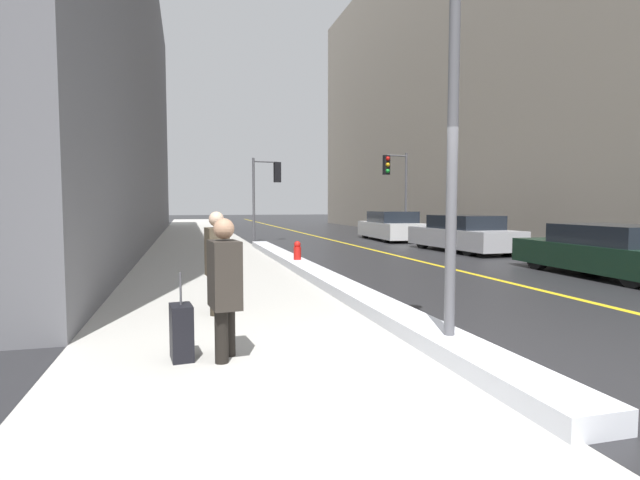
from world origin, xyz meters
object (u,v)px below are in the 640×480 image
parked_car_silver (463,234)px  parked_car_white (391,227)px  traffic_light_far (395,177)px  pedestrian_trailing (217,258)px  lamp_post (453,92)px  parked_car_dark_green (611,252)px  rolling_suitcase (181,332)px  traffic_light_near (268,182)px  pedestrian_in_glasses (225,282)px  fire_hydrant (297,254)px

parked_car_silver → parked_car_white: bearing=-1.3°
traffic_light_far → pedestrian_trailing: size_ratio=2.65×
lamp_post → parked_car_dark_green: lamp_post is taller
traffic_light_far → rolling_suitcase: bearing=50.7°
parked_car_dark_green → traffic_light_near: bearing=27.2°
pedestrian_trailing → lamp_post: bearing=34.9°
traffic_light_near → pedestrian_in_glasses: 17.30m
lamp_post → fire_hydrant: (0.01, 7.95, -2.53)m
lamp_post → fire_hydrant: size_ratio=6.83×
lamp_post → parked_car_dark_green: 8.29m
pedestrian_in_glasses → parked_car_dark_green: bearing=107.0°
rolling_suitcase → parked_car_white: bearing=143.3°
lamp_post → parked_car_dark_green: bearing=33.4°
lamp_post → traffic_light_far: lamp_post is taller
parked_car_silver → parked_car_white: (-0.18, 6.01, 0.02)m
fire_hydrant → lamp_post: bearing=-90.1°
parked_car_white → pedestrian_in_glasses: bearing=154.2°
parked_car_white → traffic_light_near: bearing=89.0°
parked_car_silver → parked_car_white: size_ratio=1.02×
fire_hydrant → parked_car_silver: bearing=23.8°
parked_car_silver → traffic_light_near: bearing=40.0°
rolling_suitcase → fire_hydrant: size_ratio=1.36×
lamp_post → fire_hydrant: 8.34m
lamp_post → fire_hydrant: lamp_post is taller
pedestrian_in_glasses → parked_car_silver: (9.16, 10.52, -0.23)m
traffic_light_near → fire_hydrant: size_ratio=5.32×
traffic_light_far → parked_car_dark_green: traffic_light_far is taller
traffic_light_near → pedestrian_trailing: 15.05m
lamp_post → pedestrian_in_glasses: size_ratio=3.15×
parked_car_dark_green → rolling_suitcase: 10.31m
parked_car_dark_green → fire_hydrant: parked_car_dark_green is taller
lamp_post → pedestrian_trailing: size_ratio=3.07×
pedestrian_in_glasses → pedestrian_trailing: size_ratio=0.97×
pedestrian_in_glasses → parked_car_silver: pedestrian_in_glasses is taller
lamp_post → pedestrian_in_glasses: lamp_post is taller
traffic_light_far → parked_car_dark_green: size_ratio=0.84×
pedestrian_in_glasses → parked_car_silver: size_ratio=0.31×
traffic_light_near → pedestrian_in_glasses: traffic_light_near is taller
traffic_light_near → parked_car_silver: (5.97, -6.38, -2.08)m
pedestrian_trailing → fire_hydrant: 5.82m
pedestrian_in_glasses → parked_car_silver: 13.95m
lamp_post → rolling_suitcase: 3.90m
pedestrian_trailing → parked_car_dark_green: bearing=93.9°
traffic_light_far → parked_car_white: (-0.15, -0.03, -2.35)m
parked_car_silver → rolling_suitcase: size_ratio=5.18×
parked_car_silver → fire_hydrant: bearing=110.7°
pedestrian_trailing → fire_hydrant: pedestrian_trailing is taller
lamp_post → parked_car_white: bearing=68.9°
traffic_light_near → rolling_suitcase: 17.35m
parked_car_white → fire_hydrant: (-6.52, -8.96, -0.29)m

